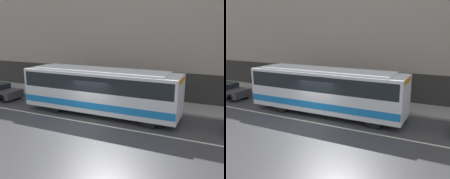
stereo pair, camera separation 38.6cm
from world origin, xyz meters
The scene contains 5 objects.
ground_plane centered at (0.00, 0.00, 0.00)m, with size 60.00×60.00×0.00m, color #38383A.
sidewalk centered at (0.00, 5.38, 0.07)m, with size 60.00×2.75×0.14m.
building_facade centered at (0.00, 6.89, 4.66)m, with size 60.00×0.35×9.67m.
lane_stripe centered at (0.00, 0.00, 0.00)m, with size 54.00×0.14×0.01m.
transit_bus centered at (0.02, 1.92, 1.75)m, with size 10.79×2.60×3.10m.
Camera 1 is at (7.59, -12.65, 5.65)m, focal length 40.00 mm.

